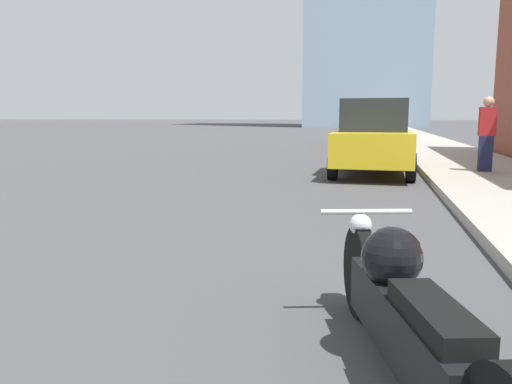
# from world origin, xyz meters

# --- Properties ---
(sidewalk) EXTENTS (3.04, 240.00, 0.15)m
(sidewalk) POSITION_xyz_m (5.40, 40.00, 0.07)
(sidewalk) COLOR #9E998E
(sidewalk) RESTS_ON ground_plane
(motorcycle) EXTENTS (0.93, 2.59, 0.81)m
(motorcycle) POSITION_xyz_m (2.86, 4.17, 0.40)
(motorcycle) COLOR black
(motorcycle) RESTS_ON ground_plane
(parked_car_yellow) EXTENTS (1.95, 3.91, 1.82)m
(parked_car_yellow) POSITION_xyz_m (2.71, 14.02, 0.89)
(parked_car_yellow) COLOR gold
(parked_car_yellow) RESTS_ON ground_plane
(parked_car_blue) EXTENTS (2.02, 3.91, 1.68)m
(parked_car_blue) POSITION_xyz_m (2.76, 25.21, 0.83)
(parked_car_blue) COLOR #1E3899
(parked_car_blue) RESTS_ON ground_plane
(pedestrian) EXTENTS (0.36, 0.24, 1.72)m
(pedestrian) POSITION_xyz_m (5.26, 14.06, 1.04)
(pedestrian) COLOR #1E2347
(pedestrian) RESTS_ON sidewalk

